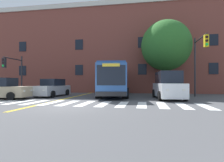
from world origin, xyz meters
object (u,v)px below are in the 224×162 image
object	(u,v)px
car_silver_near_lane	(53,88)
car_white_far_lane	(168,86)
car_tan_cross_street	(2,89)
car_red_behind_bus	(124,84)
traffic_light_near_corner	(199,55)
traffic_light_far_corner	(14,68)
street_tree_curbside_large	(166,46)
city_bus	(113,80)

from	to	relation	value
car_silver_near_lane	car_white_far_lane	world-z (taller)	car_white_far_lane
car_tan_cross_street	car_white_far_lane	bearing A→B (deg)	8.56
car_red_behind_bus	traffic_light_near_corner	xyz separation A→B (m)	(8.00, -10.40, 2.81)
car_tan_cross_street	traffic_light_far_corner	world-z (taller)	traffic_light_far_corner
car_tan_cross_street	street_tree_curbside_large	bearing A→B (deg)	26.58
city_bus	street_tree_curbside_large	bearing A→B (deg)	22.65
city_bus	car_silver_near_lane	distance (m)	6.33
traffic_light_near_corner	traffic_light_far_corner	world-z (taller)	traffic_light_near_corner
car_white_far_lane	car_red_behind_bus	size ratio (longest dim) A/B	0.97
car_tan_cross_street	traffic_light_near_corner	world-z (taller)	traffic_light_near_corner
street_tree_curbside_large	car_white_far_lane	bearing A→B (deg)	-96.12
traffic_light_far_corner	car_tan_cross_street	bearing A→B (deg)	-63.29
city_bus	car_tan_cross_street	distance (m)	10.37
traffic_light_far_corner	car_silver_near_lane	bearing A→B (deg)	-9.05
car_white_far_lane	city_bus	bearing A→B (deg)	151.33
car_silver_near_lane	car_white_far_lane	xyz separation A→B (m)	(11.27, -1.18, 0.30)
car_white_far_lane	car_red_behind_bus	world-z (taller)	car_red_behind_bus
car_tan_cross_street	car_red_behind_bus	bearing A→B (deg)	56.84
traffic_light_near_corner	car_red_behind_bus	bearing A→B (deg)	127.57
car_silver_near_lane	car_tan_cross_street	distance (m)	4.48
car_red_behind_bus	traffic_light_near_corner	world-z (taller)	traffic_light_near_corner
car_white_far_lane	traffic_light_near_corner	size ratio (longest dim) A/B	0.84
car_tan_cross_street	traffic_light_near_corner	distance (m)	18.02
car_silver_near_lane	street_tree_curbside_large	world-z (taller)	street_tree_curbside_large
city_bus	street_tree_curbside_large	size ratio (longest dim) A/B	1.26
car_silver_near_lane	traffic_light_near_corner	bearing A→B (deg)	2.11
traffic_light_near_corner	car_silver_near_lane	bearing A→B (deg)	-177.89
traffic_light_near_corner	traffic_light_far_corner	distance (m)	19.43
traffic_light_near_corner	street_tree_curbside_large	bearing A→B (deg)	124.94
traffic_light_far_corner	street_tree_curbside_large	distance (m)	17.43
car_silver_near_lane	traffic_light_far_corner	distance (m)	5.59
city_bus	traffic_light_far_corner	distance (m)	11.23
city_bus	car_white_far_lane	distance (m)	5.99
city_bus	traffic_light_far_corner	size ratio (longest dim) A/B	2.36
city_bus	street_tree_curbside_large	world-z (taller)	street_tree_curbside_large
car_silver_near_lane	traffic_light_far_corner	xyz separation A→B (m)	(-5.08, 0.81, 2.19)
car_white_far_lane	street_tree_curbside_large	distance (m)	6.97
car_silver_near_lane	traffic_light_near_corner	size ratio (longest dim) A/B	0.80
traffic_light_near_corner	city_bus	bearing A→B (deg)	172.11
city_bus	car_tan_cross_street	bearing A→B (deg)	-151.03
car_white_far_lane	street_tree_curbside_large	xyz separation A→B (m)	(0.57, 5.27, 4.52)
car_silver_near_lane	street_tree_curbside_large	bearing A→B (deg)	19.08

